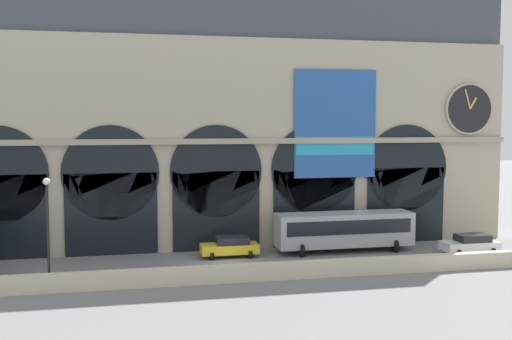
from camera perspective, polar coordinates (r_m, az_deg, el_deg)
ground_plane at (r=43.81m, az=-2.82°, el=-8.99°), size 200.00×200.00×0.00m
quay_parapet_wall at (r=39.11m, az=-1.69°, el=-9.81°), size 90.00×0.70×1.13m
station_building at (r=49.77m, az=-4.17°, el=4.76°), size 50.72×4.94×21.60m
car_center at (r=46.01m, az=-2.48°, el=-7.31°), size 4.40×2.22×1.55m
bus_mideast at (r=48.17m, az=8.42°, el=-5.62°), size 11.00×3.25×3.10m
car_east at (r=49.86m, az=19.78°, el=-6.64°), size 4.40×2.22×1.55m
street_lamp_quayside at (r=38.83m, az=-19.27°, el=-4.37°), size 0.44×0.44×6.90m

